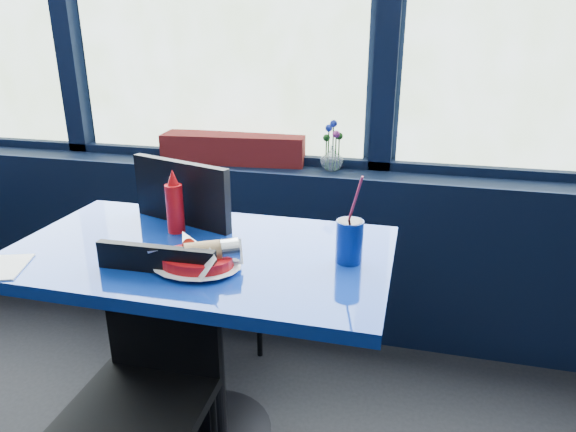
# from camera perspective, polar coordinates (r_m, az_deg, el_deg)

# --- Properties ---
(window_sill) EXTENTS (5.00, 0.26, 0.80)m
(window_sill) POSITION_cam_1_polar(r_m,az_deg,el_deg) (2.63, -7.77, -2.55)
(window_sill) COLOR black
(window_sill) RESTS_ON ground
(near_table) EXTENTS (1.20, 0.70, 0.75)m
(near_table) POSITION_cam_1_polar(r_m,az_deg,el_deg) (1.73, -9.47, -9.14)
(near_table) COLOR black
(near_table) RESTS_ON ground
(chair_near_front) EXTENTS (0.38, 0.39, 0.83)m
(chair_near_front) POSITION_cam_1_polar(r_m,az_deg,el_deg) (1.59, -15.39, -16.50)
(chair_near_front) COLOR black
(chair_near_front) RESTS_ON ground
(chair_near_back) EXTENTS (0.56, 0.56, 0.98)m
(chair_near_back) POSITION_cam_1_polar(r_m,az_deg,el_deg) (2.06, -10.75, -4.42)
(chair_near_back) COLOR black
(chair_near_back) RESTS_ON ground
(planter_box) EXTENTS (0.69, 0.23, 0.14)m
(planter_box) POSITION_cam_1_polar(r_m,az_deg,el_deg) (2.48, -6.02, 7.48)
(planter_box) COLOR maroon
(planter_box) RESTS_ON window_sill
(flower_vase) EXTENTS (0.12, 0.12, 0.22)m
(flower_vase) POSITION_cam_1_polar(r_m,az_deg,el_deg) (2.33, 4.91, 6.74)
(flower_vase) COLOR silver
(flower_vase) RESTS_ON window_sill
(food_basket) EXTENTS (0.25, 0.24, 0.09)m
(food_basket) POSITION_cam_1_polar(r_m,az_deg,el_deg) (1.51, -9.95, -4.70)
(food_basket) COLOR red
(food_basket) RESTS_ON near_table
(ketchup_bottle) EXTENTS (0.06, 0.06, 0.22)m
(ketchup_bottle) POSITION_cam_1_polar(r_m,az_deg,el_deg) (1.77, -12.47, 1.24)
(ketchup_bottle) COLOR red
(ketchup_bottle) RESTS_ON near_table
(soda_cup) EXTENTS (0.08, 0.08, 0.27)m
(soda_cup) POSITION_cam_1_polar(r_m,az_deg,el_deg) (1.52, 6.84, -2.69)
(soda_cup) COLOR navy
(soda_cup) RESTS_ON near_table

